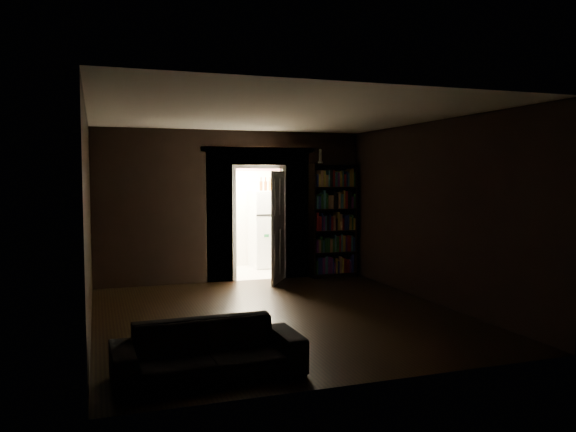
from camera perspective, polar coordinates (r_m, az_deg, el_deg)
name	(u,v)px	position (r m, az deg, el deg)	size (l,w,h in m)	color
ground	(279,315)	(8.02, -0.91, -10.04)	(5.50, 5.50, 0.00)	black
room_walls	(257,194)	(8.80, -3.14, 2.29)	(5.02, 5.61, 2.84)	black
kitchen_alcove	(244,212)	(11.66, -4.46, 0.38)	(2.20, 1.80, 2.60)	beige
sofa	(209,341)	(5.62, -8.06, -12.51)	(1.82, 0.79, 0.70)	black
bookshelf	(333,220)	(10.92, 4.57, -0.45)	(0.90, 0.32, 2.20)	black
refrigerator	(269,229)	(12.08, -1.98, -1.32)	(0.74, 0.68, 1.65)	white
door	(278,227)	(10.30, -1.04, -1.12)	(0.85, 0.05, 2.05)	white
figurine	(320,156)	(10.84, 3.31, 6.08)	(0.09, 0.09, 0.28)	silver
bottles	(272,184)	(11.94, -1.60, 3.28)	(0.71, 0.09, 0.29)	black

